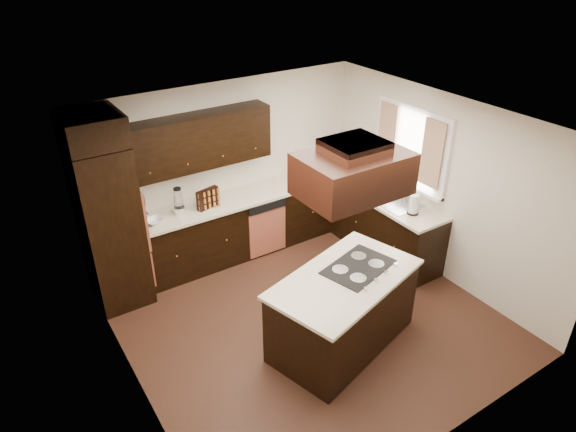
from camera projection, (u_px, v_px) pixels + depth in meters
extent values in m
cube|color=#502D1E|center=(308.00, 319.00, 6.39)|extent=(4.20, 4.20, 0.02)
cube|color=white|center=(312.00, 125.00, 5.16)|extent=(4.20, 4.20, 0.02)
cube|color=beige|center=(224.00, 169.00, 7.31)|extent=(4.20, 0.02, 2.50)
cube|color=beige|center=(457.00, 343.00, 4.23)|extent=(4.20, 0.02, 2.50)
cube|color=beige|center=(124.00, 296.00, 4.77)|extent=(0.02, 4.20, 2.50)
cube|color=beige|center=(440.00, 187.00, 6.78)|extent=(0.02, 4.20, 2.50)
cube|color=black|center=(110.00, 226.00, 6.26)|extent=(0.65, 0.75, 2.12)
cube|color=#B35B42|center=(138.00, 215.00, 6.40)|extent=(0.05, 0.62, 0.78)
cube|color=black|center=(239.00, 226.00, 7.50)|extent=(2.93, 0.60, 0.88)
cube|color=black|center=(372.00, 219.00, 7.68)|extent=(0.60, 2.40, 0.88)
cube|color=beige|center=(238.00, 198.00, 7.26)|extent=(2.93, 0.63, 0.04)
cube|color=beige|center=(374.00, 192.00, 7.45)|extent=(0.63, 2.40, 0.04)
cube|color=black|center=(199.00, 141.00, 6.70)|extent=(2.00, 0.34, 0.72)
cube|color=#B35B42|center=(267.00, 232.00, 7.45)|extent=(0.60, 0.05, 0.72)
cube|color=white|center=(411.00, 147.00, 6.97)|extent=(0.06, 1.32, 1.12)
cube|color=white|center=(413.00, 146.00, 6.98)|extent=(0.00, 1.20, 1.00)
cube|color=beige|center=(432.00, 154.00, 6.61)|extent=(0.02, 0.34, 0.90)
cube|color=beige|center=(387.00, 135.00, 7.22)|extent=(0.02, 0.34, 0.90)
cube|color=silver|center=(391.00, 199.00, 7.19)|extent=(0.52, 0.84, 0.01)
cube|color=black|center=(343.00, 312.00, 5.82)|extent=(1.86, 1.33, 0.88)
cube|color=beige|center=(345.00, 279.00, 5.59)|extent=(1.94, 1.41, 0.04)
cube|color=black|center=(358.00, 267.00, 5.75)|extent=(0.91, 0.72, 0.01)
cube|color=black|center=(353.00, 174.00, 4.97)|extent=(1.05, 0.72, 0.42)
cube|color=black|center=(355.00, 147.00, 4.84)|extent=(0.55, 0.50, 0.13)
cylinder|color=silver|center=(180.00, 211.00, 6.80)|extent=(0.15, 0.15, 0.10)
cone|color=silver|center=(178.00, 198.00, 6.72)|extent=(0.13, 0.13, 0.26)
cube|color=black|center=(208.00, 198.00, 6.92)|extent=(0.34, 0.16, 0.27)
imported|color=white|center=(154.00, 221.00, 6.60)|extent=(0.27, 0.27, 0.06)
imported|color=white|center=(366.00, 179.00, 7.54)|extent=(0.11, 0.11, 0.20)
cylinder|color=white|center=(414.00, 204.00, 6.77)|extent=(0.14, 0.14, 0.28)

